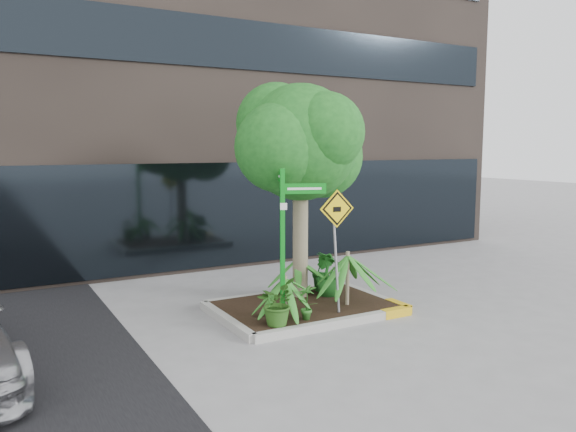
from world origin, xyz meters
TOP-DOWN VIEW (x-y plane):
  - ground at (0.00, 0.00)m, footprint 80.00×80.00m
  - building at (0.50, 8.50)m, footprint 18.00×8.00m
  - planter at (0.23, 0.27)m, footprint 3.35×2.36m
  - tree at (0.42, 0.85)m, footprint 2.89×2.57m
  - palm_front at (0.87, -0.14)m, footprint 1.14×1.14m
  - palm_left at (-0.50, -0.21)m, footprint 0.82×0.82m
  - palm_back at (0.41, 0.93)m, footprint 0.87×0.87m
  - shrub_a at (-0.85, -0.55)m, footprint 0.96×0.96m
  - shrub_b at (0.92, 0.59)m, footprint 0.60×0.60m
  - shrub_c at (-0.26, -0.55)m, footprint 0.34×0.34m
  - shrub_d at (1.02, 0.93)m, footprint 0.63×0.63m
  - street_sign_post at (-0.53, -0.27)m, footprint 0.76×0.98m
  - cattle_sign at (0.45, -0.37)m, footprint 0.67×0.32m

SIDE VIEW (x-z plane):
  - ground at x=0.00m, z-range 0.00..0.00m
  - planter at x=0.23m, z-range 0.03..0.18m
  - shrub_c at x=-0.26m, z-range 0.15..0.78m
  - shrub_a at x=-0.85m, z-range 0.15..0.91m
  - shrub_d at x=1.02m, z-range 0.15..0.96m
  - shrub_b at x=0.92m, z-range 0.15..1.03m
  - palm_left at x=-0.50m, z-range 0.37..1.28m
  - palm_back at x=0.41m, z-range 0.39..1.36m
  - palm_front at x=0.87m, z-range 0.46..1.73m
  - cattle_sign at x=0.45m, z-range 0.54..2.73m
  - street_sign_post at x=-0.53m, z-range 0.32..3.05m
  - tree at x=0.42m, z-range 1.00..5.34m
  - building at x=0.50m, z-range 0.00..15.00m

